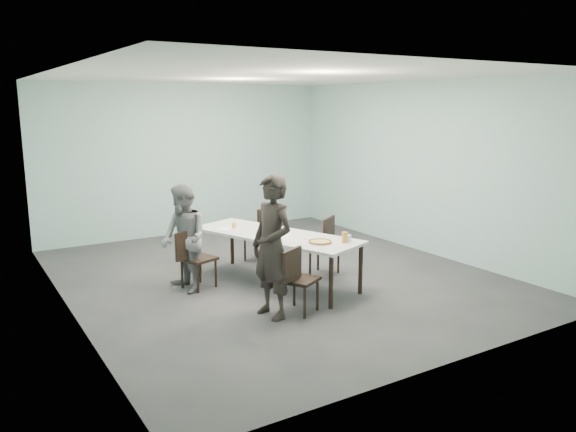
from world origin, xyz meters
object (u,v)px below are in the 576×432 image
chair_near_right (326,242)px  beer_glass (345,237)px  chair_far_right (262,230)px  table (275,238)px  diner_near (272,247)px  diner_far (184,239)px  amber_tumbler (234,226)px  chair_far_left (194,255)px  chair_near_left (296,276)px  pizza (320,242)px  side_plate (308,238)px  water_tumbler (348,238)px  tealight (277,234)px

chair_near_right → beer_glass: size_ratio=5.80×
beer_glass → chair_far_right: bearing=91.5°
table → diner_near: diner_near is taller
diner_far → amber_tumbler: 0.95m
chair_far_right → amber_tumbler: 1.06m
chair_far_left → chair_far_right: bearing=10.4°
chair_near_left → pizza: bearing=3.6°
chair_far_right → side_plate: chair_far_right is taller
side_plate → water_tumbler: bearing=-49.5°
amber_tumbler → tealight: bearing=-67.1°
tealight → pizza: bearing=-70.1°
pizza → tealight: tealight is taller
water_tumbler → chair_near_right: bearing=71.7°
chair_far_left → pizza: 1.81m
chair_near_right → side_plate: bearing=2.4°
chair_far_right → pizza: size_ratio=2.56×
pizza → beer_glass: (0.30, -0.15, 0.06)m
chair_near_right → pizza: bearing=15.6°
table → amber_tumbler: size_ratio=34.38×
beer_glass → amber_tumbler: size_ratio=1.88×
diner_far → water_tumbler: 2.28m
beer_glass → chair_near_right: bearing=67.7°
table → amber_tumbler: bearing=118.0°
chair_near_left → amber_tumbler: chair_near_left is taller
chair_near_left → amber_tumbler: (0.06, 1.85, 0.29)m
chair_near_right → diner_near: diner_near is taller
chair_far_right → amber_tumbler: (-0.82, -0.61, 0.29)m
chair_near_right → tealight: chair_near_right is taller
chair_near_left → diner_far: 1.82m
diner_near → chair_near_right: bearing=115.5°
beer_glass → amber_tumbler: beer_glass is taller
chair_far_left → diner_near: 1.59m
table → beer_glass: (0.53, -0.96, 0.13)m
chair_far_left → chair_near_right: bearing=-28.5°
side_plate → tealight: (-0.27, 0.38, 0.02)m
pizza → water_tumbler: water_tumbler is taller
tealight → chair_near_right: bearing=7.9°
chair_far_right → amber_tumbler: size_ratio=10.88×
tealight → chair_far_right: bearing=70.0°
pizza → tealight: (-0.25, 0.70, 0.00)m
diner_far → chair_near_left: bearing=24.2°
chair_near_left → amber_tumbler: size_ratio=10.88×
beer_glass → tealight: size_ratio=2.68×
chair_far_left → diner_far: bearing=161.7°
chair_far_right → side_plate: (-0.23, -1.75, 0.25)m
tealight → amber_tumbler: 0.82m
beer_glass → table: bearing=119.0°
diner_near → water_tumbler: 1.32m
diner_far → side_plate: 1.73m
diner_near → side_plate: bearing=114.0°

